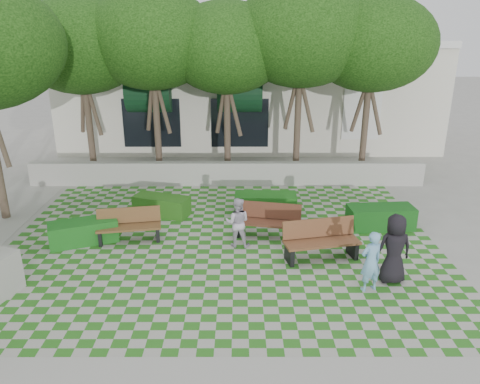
{
  "coord_description": "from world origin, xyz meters",
  "views": [
    {
      "loc": [
        0.48,
        -10.83,
        5.85
      ],
      "look_at": [
        0.5,
        1.5,
        1.4
      ],
      "focal_mm": 35.0,
      "sensor_mm": 36.0,
      "label": 1
    }
  ],
  "objects_px": {
    "bench_east": "(321,241)",
    "hedge_west": "(84,232)",
    "bench_mid": "(268,221)",
    "person_white": "(237,222)",
    "hedge_east": "(380,217)",
    "hedge_midleft": "(162,206)",
    "person_dark": "(394,249)",
    "person_blue": "(371,261)",
    "hedge_midright": "(265,204)",
    "bench_west": "(129,226)"
  },
  "relations": [
    {
      "from": "bench_mid",
      "to": "person_blue",
      "type": "relative_size",
      "value": 1.31
    },
    {
      "from": "bench_mid",
      "to": "bench_west",
      "type": "distance_m",
      "value": 3.97
    },
    {
      "from": "bench_east",
      "to": "hedge_west",
      "type": "height_order",
      "value": "bench_east"
    },
    {
      "from": "person_blue",
      "to": "person_dark",
      "type": "bearing_deg",
      "value": -168.57
    },
    {
      "from": "bench_west",
      "to": "hedge_midright",
      "type": "xyz_separation_m",
      "value": [
        3.97,
        1.96,
        -0.1
      ]
    },
    {
      "from": "bench_east",
      "to": "hedge_west",
      "type": "relative_size",
      "value": 1.12
    },
    {
      "from": "hedge_west",
      "to": "person_blue",
      "type": "relative_size",
      "value": 1.24
    },
    {
      "from": "bench_east",
      "to": "person_dark",
      "type": "relative_size",
      "value": 1.2
    },
    {
      "from": "bench_mid",
      "to": "hedge_midright",
      "type": "bearing_deg",
      "value": 101.33
    },
    {
      "from": "hedge_midright",
      "to": "hedge_west",
      "type": "height_order",
      "value": "hedge_midright"
    },
    {
      "from": "bench_mid",
      "to": "hedge_midleft",
      "type": "relative_size",
      "value": 1.09
    },
    {
      "from": "hedge_midright",
      "to": "person_dark",
      "type": "xyz_separation_m",
      "value": [
        2.8,
        -4.22,
        0.51
      ]
    },
    {
      "from": "hedge_midleft",
      "to": "person_dark",
      "type": "relative_size",
      "value": 1.04
    },
    {
      "from": "hedge_west",
      "to": "person_white",
      "type": "height_order",
      "value": "person_white"
    },
    {
      "from": "bench_west",
      "to": "person_blue",
      "type": "distance_m",
      "value": 6.69
    },
    {
      "from": "bench_mid",
      "to": "hedge_midright",
      "type": "distance_m",
      "value": 1.7
    },
    {
      "from": "bench_mid",
      "to": "person_dark",
      "type": "bearing_deg",
      "value": -30.08
    },
    {
      "from": "hedge_midright",
      "to": "person_blue",
      "type": "relative_size",
      "value": 1.33
    },
    {
      "from": "person_blue",
      "to": "hedge_west",
      "type": "bearing_deg",
      "value": -39.43
    },
    {
      "from": "person_dark",
      "to": "hedge_midleft",
      "type": "bearing_deg",
      "value": -40.14
    },
    {
      "from": "bench_west",
      "to": "hedge_west",
      "type": "height_order",
      "value": "bench_west"
    },
    {
      "from": "bench_west",
      "to": "hedge_west",
      "type": "bearing_deg",
      "value": 176.29
    },
    {
      "from": "person_blue",
      "to": "bench_east",
      "type": "bearing_deg",
      "value": -81.66
    },
    {
      "from": "bench_east",
      "to": "person_white",
      "type": "bearing_deg",
      "value": 149.16
    },
    {
      "from": "bench_east",
      "to": "hedge_west",
      "type": "xyz_separation_m",
      "value": [
        -6.53,
        0.95,
        -0.18
      ]
    },
    {
      "from": "hedge_midleft",
      "to": "bench_west",
      "type": "bearing_deg",
      "value": -107.82
    },
    {
      "from": "hedge_midleft",
      "to": "hedge_west",
      "type": "relative_size",
      "value": 0.97
    },
    {
      "from": "hedge_midright",
      "to": "person_blue",
      "type": "bearing_deg",
      "value": -64.93
    },
    {
      "from": "bench_mid",
      "to": "hedge_midleft",
      "type": "height_order",
      "value": "bench_mid"
    },
    {
      "from": "bench_east",
      "to": "person_dark",
      "type": "distance_m",
      "value": 1.95
    },
    {
      "from": "person_blue",
      "to": "person_dark",
      "type": "height_order",
      "value": "person_dark"
    },
    {
      "from": "hedge_midright",
      "to": "person_blue",
      "type": "height_order",
      "value": "person_blue"
    },
    {
      "from": "bench_mid",
      "to": "hedge_west",
      "type": "bearing_deg",
      "value": -163.96
    },
    {
      "from": "bench_east",
      "to": "hedge_midleft",
      "type": "relative_size",
      "value": 1.16
    },
    {
      "from": "hedge_west",
      "to": "person_blue",
      "type": "distance_m",
      "value": 7.83
    },
    {
      "from": "bench_mid",
      "to": "person_white",
      "type": "height_order",
      "value": "person_white"
    },
    {
      "from": "bench_east",
      "to": "hedge_west",
      "type": "distance_m",
      "value": 6.6
    },
    {
      "from": "bench_east",
      "to": "bench_west",
      "type": "relative_size",
      "value": 1.12
    },
    {
      "from": "hedge_east",
      "to": "hedge_midleft",
      "type": "xyz_separation_m",
      "value": [
        -6.78,
        1.06,
        -0.03
      ]
    },
    {
      "from": "bench_west",
      "to": "person_blue",
      "type": "relative_size",
      "value": 1.25
    },
    {
      "from": "bench_mid",
      "to": "hedge_east",
      "type": "xyz_separation_m",
      "value": [
        3.43,
        0.59,
        -0.13
      ]
    },
    {
      "from": "hedge_west",
      "to": "bench_west",
      "type": "bearing_deg",
      "value": 5.71
    },
    {
      "from": "bench_mid",
      "to": "hedge_west",
      "type": "xyz_separation_m",
      "value": [
        -5.23,
        -0.39,
        -0.15
      ]
    },
    {
      "from": "hedge_east",
      "to": "bench_mid",
      "type": "bearing_deg",
      "value": -170.17
    },
    {
      "from": "bench_east",
      "to": "bench_mid",
      "type": "distance_m",
      "value": 1.87
    },
    {
      "from": "person_dark",
      "to": "bench_east",
      "type": "bearing_deg",
      "value": -43.9
    },
    {
      "from": "bench_east",
      "to": "person_blue",
      "type": "xyz_separation_m",
      "value": [
        0.87,
        -1.58,
        0.24
      ]
    },
    {
      "from": "person_dark",
      "to": "person_white",
      "type": "xyz_separation_m",
      "value": [
        -3.7,
        1.92,
        -0.15
      ]
    },
    {
      "from": "person_blue",
      "to": "person_dark",
      "type": "relative_size",
      "value": 0.86
    },
    {
      "from": "person_blue",
      "to": "person_white",
      "type": "bearing_deg",
      "value": -57.79
    }
  ]
}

